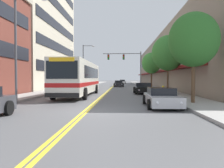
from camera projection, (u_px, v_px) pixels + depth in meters
name	position (u px, v px, depth m)	size (l,w,h in m)	color
ground_plane	(114.00, 86.00, 48.42)	(240.00, 240.00, 0.00)	#565659
sidewalk_left	(82.00, 86.00, 48.75)	(3.02, 106.00, 0.14)	#9E9B96
sidewalk_right	(145.00, 86.00, 48.09)	(3.02, 106.00, 0.14)	#9E9B96
centre_line	(114.00, 86.00, 48.42)	(0.34, 106.00, 0.01)	yellow
storefront_row_right	(172.00, 64.00, 47.69)	(9.10, 68.00, 9.85)	gray
city_bus	(79.00, 77.00, 21.84)	(2.89, 12.54, 3.28)	silver
car_champagne_parked_left_near	(80.00, 86.00, 32.92)	(2.17, 4.92, 1.26)	beige
car_beige_parked_left_far	(91.00, 84.00, 43.88)	(2.17, 4.64, 1.21)	#BCAD89
car_silver_parked_right_foreground	(161.00, 98.00, 13.32)	(2.00, 4.45, 1.16)	#B7B7BC
car_black_parked_right_mid	(143.00, 88.00, 24.85)	(2.09, 4.66, 1.23)	black
car_white_moving_lead	(122.00, 82.00, 69.64)	(2.11, 4.46, 1.27)	white
car_charcoal_moving_second	(119.00, 84.00, 44.85)	(2.05, 4.26, 1.28)	#232328
traffic_signal_mast	(128.00, 62.00, 38.68)	(6.83, 0.38, 6.46)	#47474C
street_lamp_left_near	(21.00, 39.00, 14.75)	(2.38, 0.28, 7.30)	#47474C
street_lamp_left_far	(85.00, 62.00, 40.32)	(2.24, 0.28, 7.88)	#47474C
street_tree_right_near	(194.00, 40.00, 14.21)	(3.23, 3.23, 5.89)	brown
street_tree_right_mid	(168.00, 53.00, 23.02)	(3.39, 3.39, 6.13)	brown
street_tree_right_far	(151.00, 63.00, 33.80)	(2.97, 2.97, 5.57)	brown
fire_hydrant	(163.00, 90.00, 21.47)	(0.34, 0.26, 0.88)	yellow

